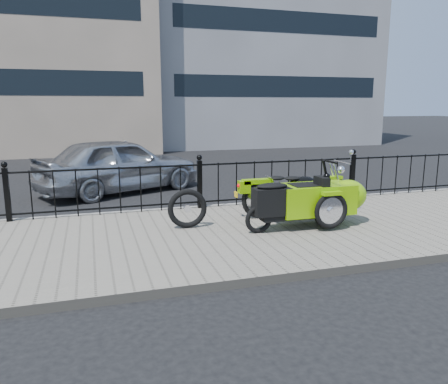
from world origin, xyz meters
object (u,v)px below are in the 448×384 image
object	(u,v)px
motorcycle_sidecar	(319,196)
scooter	(287,204)
spare_tire	(187,209)
sedan_car	(119,165)

from	to	relation	value
motorcycle_sidecar	scooter	bearing A→B (deg)	-160.06
spare_tire	sedan_car	xyz separation A→B (m)	(-0.83, 4.10, 0.24)
motorcycle_sidecar	sedan_car	bearing A→B (deg)	124.94
motorcycle_sidecar	scooter	size ratio (longest dim) A/B	1.35
scooter	spare_tire	distance (m)	1.66
motorcycle_sidecar	scooter	world-z (taller)	scooter
scooter	sedan_car	xyz separation A→B (m)	(-2.36, 4.72, 0.13)
scooter	sedan_car	world-z (taller)	sedan_car
scooter	sedan_car	bearing A→B (deg)	116.62
motorcycle_sidecar	spare_tire	bearing A→B (deg)	171.26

